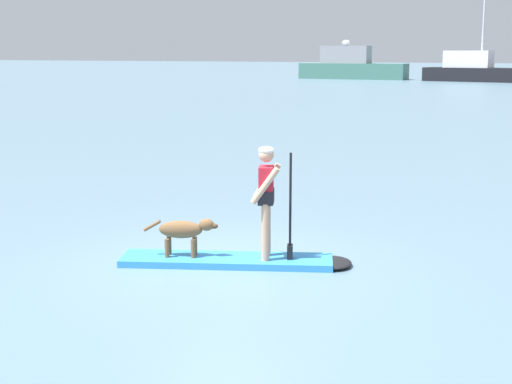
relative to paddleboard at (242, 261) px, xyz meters
The scene contains 6 objects.
ground_plane 0.23m from the paddleboard, 158.85° to the right, with size 400.00×400.00×0.00m, color slate.
paddleboard is the anchor object (origin of this frame).
person_paddler 1.07m from the paddleboard, 21.15° to the left, with size 0.68×0.59×1.64m.
dog 0.96m from the paddleboard, 158.85° to the right, with size 1.06×0.48×0.57m.
moored_boat_outer 75.18m from the paddleboard, 107.12° to the left, with size 12.18×3.09×4.36m.
moored_boat_starboard 71.02m from the paddleboard, 96.77° to the left, with size 10.83×4.60×8.57m.
Camera 1 is at (4.89, -9.23, 3.06)m, focal length 51.73 mm.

